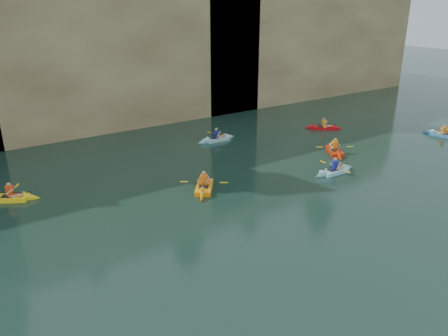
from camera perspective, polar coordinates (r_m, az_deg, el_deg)
ground at (r=16.46m, az=13.07°, el=-13.20°), size 160.00×160.00×0.00m
cliff at (r=40.37m, az=-20.08°, el=15.28°), size 70.00×16.00×12.00m
cliff_slab_center at (r=34.02m, az=-13.23°, el=14.63°), size 24.00×2.40×11.40m
cliff_slab_east at (r=45.42m, az=11.78°, el=15.18°), size 26.00×2.40×9.84m
sea_cave_center at (r=32.37m, az=-22.10°, el=5.97°), size 3.50×1.00×3.20m
sea_cave_east at (r=37.63m, az=-0.89°, el=10.40°), size 5.00×1.00×4.50m
kayaker_orange at (r=22.53m, az=-2.62°, el=-2.47°), size 2.64×3.10×1.27m
kayaker_ltblue_near at (r=25.45m, az=14.21°, el=-0.35°), size 2.95×2.30×1.16m
kayaker_red_far at (r=28.92m, az=14.24°, el=2.22°), size 2.38×3.16×1.20m
kayaker_yellow at (r=23.74m, az=-26.07°, el=-3.49°), size 2.78×2.03×1.15m
kayaker_ltblue_mid at (r=30.51m, az=-1.01°, el=3.83°), size 3.05×2.29×1.16m
kayaker_blue_east at (r=35.27m, az=26.72°, el=3.91°), size 2.13×3.09×1.07m
kayaker_extra_east at (r=34.25m, az=12.86°, el=5.19°), size 2.56×2.37×1.08m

